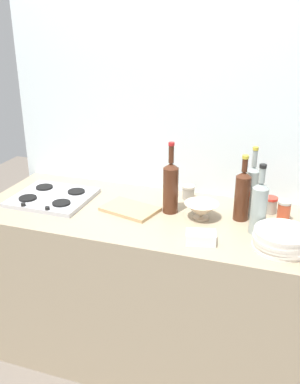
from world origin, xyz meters
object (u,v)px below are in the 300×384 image
Objects in this scene: stovetop_hob at (53,197)px; wine_bottle_mid_left at (242,194)px; plate_stack at (282,239)px; condiment_jar_rear at (188,192)px; wine_bottle_leftmost at (252,189)px; mixing_bowl at (201,210)px; butter_dish at (201,237)px; condiment_jar_front at (284,211)px; wine_bottle_mid_right at (171,186)px; cutting_board at (130,209)px; wine_bottle_rightmost at (259,206)px; condiment_jar_spare at (270,205)px.

wine_bottle_mid_left is at bearing 4.88° from stovetop_hob.
condiment_jar_rear is at bearing 141.97° from plate_stack.
wine_bottle_leftmost is at bearing 66.37° from wine_bottle_mid_left.
plate_stack reaches higher than mixing_bowl.
plate_stack is 0.33m from wine_bottle_mid_left.
butter_dish is (-0.34, -0.06, -0.02)m from plate_stack.
condiment_jar_front reaches higher than plate_stack.
wine_bottle_mid_right reaches higher than mixing_bowl.
plate_stack is 0.61m from wine_bottle_mid_right.
butter_dish is 0.47× the size of cutting_board.
plate_stack is 3.40× the size of condiment_jar_rear.
butter_dish is (-0.17, -0.38, -0.11)m from wine_bottle_leftmost.
mixing_bowl is (0.83, 0.03, 0.03)m from stovetop_hob.
wine_bottle_rightmost is at bearing 135.21° from plate_stack.
wine_bottle_mid_right is at bearing 129.14° from butter_dish.
wine_bottle_leftmost is 0.19m from condiment_jar_front.
stovetop_hob is at bearing 166.29° from butter_dish.
wine_bottle_rightmost reaches higher than condiment_jar_front.
wine_bottle_rightmost is at bearing -52.99° from wine_bottle_mid_left.
mixing_bowl is at bearing 1.93° from stovetop_hob.
stovetop_hob is 1.10× the size of wine_bottle_mid_right.
plate_stack is 0.66m from condiment_jar_rear.
mixing_bowl is at bearing -61.70° from condiment_jar_rear.
condiment_jar_spare is at bearing 23.45° from wine_bottle_leftmost.
wine_bottle_mid_right is at bearing 4.96° from stovetop_hob.
wine_bottle_mid_right is at bearing -103.48° from condiment_jar_rear.
condiment_jar_rear is (0.05, 0.20, -0.10)m from wine_bottle_mid_right.
wine_bottle_rightmost is at bearing 38.64° from butter_dish.
wine_bottle_leftmost is 1.05× the size of wine_bottle_rightmost.
wine_bottle_leftmost reaches higher than condiment_jar_rear.
butter_dish is at bearing -141.36° from wine_bottle_rightmost.
mixing_bowl reaches higher than cutting_board.
stovetop_hob is 1.02m from wine_bottle_mid_left.
butter_dish is 1.27× the size of condiment_jar_front.
plate_stack is at bearing -88.63° from condiment_jar_front.
mixing_bowl is 0.37m from cutting_board.
condiment_jar_rear is at bearing 174.55° from condiment_jar_spare.
plate_stack is 0.78m from cutting_board.
wine_bottle_mid_right is 0.25m from cutting_board.
stovetop_hob is 1.07m from wine_bottle_leftmost.
mixing_bowl is at bearing -162.62° from wine_bottle_mid_left.
wine_bottle_mid_right is at bearing 168.47° from wine_bottle_rightmost.
wine_bottle_leftmost is 0.95× the size of wine_bottle_mid_right.
wine_bottle_leftmost is 0.21m from wine_bottle_rightmost.
butter_dish is (-0.13, -0.30, -0.11)m from wine_bottle_mid_left.
mixing_bowl is 2.03× the size of condiment_jar_spare.
wine_bottle_rightmost reaches higher than condiment_jar_spare.
stovetop_hob is 1.47× the size of cutting_board.
cutting_board is at bearing 176.84° from wine_bottle_rightmost.
cutting_board is at bearing -164.63° from wine_bottle_mid_right.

